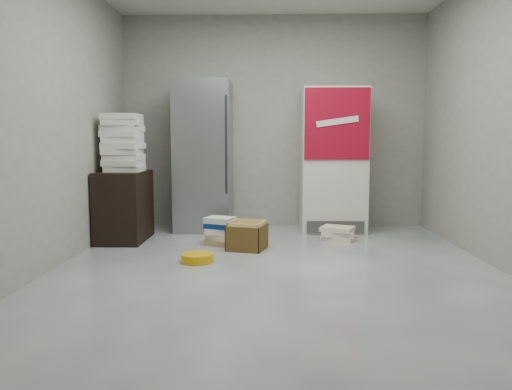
{
  "coord_description": "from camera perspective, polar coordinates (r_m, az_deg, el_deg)",
  "views": [
    {
      "loc": [
        -0.06,
        -4.25,
        1.15
      ],
      "look_at": [
        -0.19,
        0.7,
        0.61
      ],
      "focal_mm": 35.0,
      "sensor_mm": 36.0,
      "label": 1
    }
  ],
  "objects": [
    {
      "name": "ground",
      "position": [
        4.4,
        2.29,
        -8.9
      ],
      "size": [
        5.0,
        5.0,
        0.0
      ],
      "primitive_type": "plane",
      "color": "beige",
      "rests_on": "ground"
    },
    {
      "name": "room_shell",
      "position": [
        4.3,
        2.4,
        14.9
      ],
      "size": [
        4.04,
        5.04,
        2.82
      ],
      "color": "#A09A90",
      "rests_on": "ground"
    },
    {
      "name": "steel_fridge",
      "position": [
        6.44,
        -6.0,
        4.42
      ],
      "size": [
        0.7,
        0.72,
        1.9
      ],
      "color": "#979A9E",
      "rests_on": "ground"
    },
    {
      "name": "coke_cooler",
      "position": [
        6.43,
        8.77,
        3.97
      ],
      "size": [
        0.8,
        0.73,
        1.8
      ],
      "color": "silver",
      "rests_on": "ground"
    },
    {
      "name": "wood_shelf",
      "position": [
        5.94,
        -14.83,
        -1.23
      ],
      "size": [
        0.5,
        0.8,
        0.8
      ],
      "primitive_type": "cube",
      "color": "black",
      "rests_on": "ground"
    },
    {
      "name": "supply_box_stack",
      "position": [
        5.89,
        -14.95,
        5.78
      ],
      "size": [
        0.44,
        0.45,
        0.65
      ],
      "color": "white",
      "rests_on": "wood_shelf"
    },
    {
      "name": "phonebook_stack_main",
      "position": [
        5.55,
        -4.04,
        -4.13
      ],
      "size": [
        0.4,
        0.37,
        0.31
      ],
      "rotation": [
        0.0,
        0.0,
        -0.31
      ],
      "color": "#9C7E4F",
      "rests_on": "ground"
    },
    {
      "name": "phonebook_stack_side",
      "position": [
        5.87,
        9.38,
        -4.36
      ],
      "size": [
        0.46,
        0.41,
        0.16
      ],
      "rotation": [
        0.0,
        0.0,
        -0.31
      ],
      "color": "beige",
      "rests_on": "ground"
    },
    {
      "name": "cardboard_box",
      "position": [
        5.31,
        -1.02,
        -4.91
      ],
      "size": [
        0.45,
        0.45,
        0.3
      ],
      "rotation": [
        0.0,
        0.0,
        -0.26
      ],
      "color": "yellow",
      "rests_on": "ground"
    },
    {
      "name": "bucket_lid",
      "position": [
        4.81,
        -6.72,
        -7.14
      ],
      "size": [
        0.36,
        0.36,
        0.08
      ],
      "primitive_type": "cylinder",
      "rotation": [
        0.0,
        0.0,
        0.18
      ],
      "color": "#DF9D08",
      "rests_on": "ground"
    }
  ]
}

